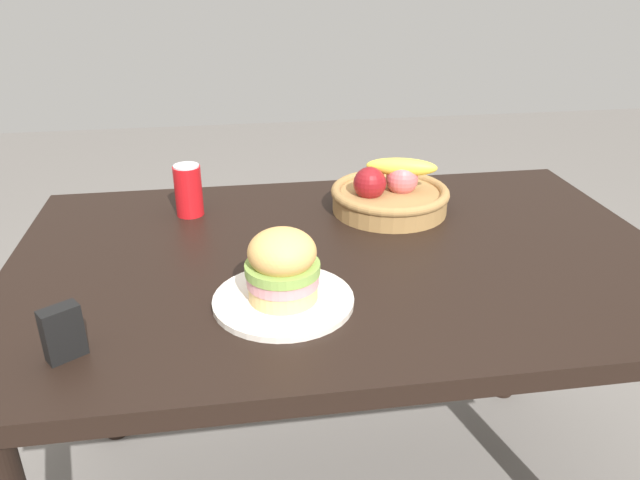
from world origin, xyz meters
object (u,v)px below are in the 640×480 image
soda_can (188,190)px  fruit_basket (390,194)px  plate (283,300)px  sandwich (282,266)px  napkin_holder (63,333)px

soda_can → fruit_basket: size_ratio=0.43×
plate → sandwich: 0.07m
sandwich → soda_can: bearing=112.1°
sandwich → napkin_holder: 0.37m
plate → napkin_holder: size_ratio=2.88×
plate → sandwich: size_ratio=1.91×
plate → fruit_basket: fruit_basket is taller
plate → sandwich: sandwich is taller
sandwich → fruit_basket: sandwich is taller
fruit_basket → napkin_holder: (-0.66, -0.51, 0.00)m
fruit_basket → napkin_holder: bearing=-142.3°
sandwich → soda_can: (-0.18, 0.45, -0.01)m
fruit_basket → napkin_holder: fruit_basket is taller
sandwich → napkin_holder: sandwich is taller
plate → soda_can: (-0.18, 0.45, 0.06)m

